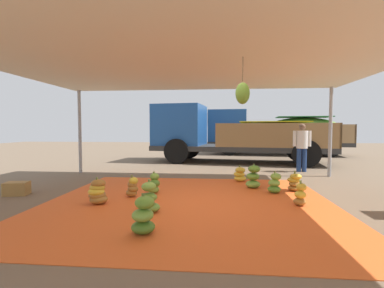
% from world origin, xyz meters
% --- Properties ---
extents(ground_plane, '(40.00, 40.00, 0.00)m').
position_xyz_m(ground_plane, '(0.00, 3.00, 0.00)').
color(ground_plane, brown).
extents(tarp_orange, '(5.39, 5.06, 0.01)m').
position_xyz_m(tarp_orange, '(0.00, 0.00, 0.01)').
color(tarp_orange, '#E05B23').
rests_on(tarp_orange, ground).
extents(tent_canopy, '(8.00, 7.00, 2.66)m').
position_xyz_m(tent_canopy, '(0.01, -0.09, 2.58)').
color(tent_canopy, '#9EA0A5').
rests_on(tent_canopy, ground).
extents(banana_bunch_0, '(0.45, 0.45, 0.42)m').
position_xyz_m(banana_bunch_0, '(1.13, 2.22, 0.19)').
color(banana_bunch_0, gold).
rests_on(banana_bunch_0, tarp_orange).
extents(banana_bunch_1, '(0.39, 0.40, 0.55)m').
position_xyz_m(banana_bunch_1, '(-0.58, -0.67, 0.24)').
color(banana_bunch_1, '#6B9E38').
rests_on(banana_bunch_1, tarp_orange).
extents(banana_bunch_2, '(0.32, 0.31, 0.47)m').
position_xyz_m(banana_bunch_2, '(-0.82, 0.70, 0.21)').
color(banana_bunch_2, '#75A83D').
rests_on(banana_bunch_2, tarp_orange).
extents(banana_bunch_3, '(0.28, 0.29, 0.46)m').
position_xyz_m(banana_bunch_3, '(2.03, -0.04, 0.20)').
color(banana_bunch_3, '#996628').
rests_on(banana_bunch_3, tarp_orange).
extents(banana_bunch_4, '(0.41, 0.43, 0.54)m').
position_xyz_m(banana_bunch_4, '(-0.43, -1.62, 0.24)').
color(banana_bunch_4, '#477523').
rests_on(banana_bunch_4, tarp_orange).
extents(banana_bunch_5, '(0.48, 0.48, 0.57)m').
position_xyz_m(banana_bunch_5, '(1.37, 1.42, 0.26)').
color(banana_bunch_5, '#75A83D').
rests_on(banana_bunch_5, tarp_orange).
extents(banana_bunch_6, '(0.37, 0.40, 0.44)m').
position_xyz_m(banana_bunch_6, '(2.27, 1.20, 0.19)').
color(banana_bunch_6, '#996628').
rests_on(banana_bunch_6, tarp_orange).
extents(banana_bunch_7, '(0.32, 0.30, 0.45)m').
position_xyz_m(banana_bunch_7, '(-1.19, 0.34, 0.20)').
color(banana_bunch_7, '#996628').
rests_on(banana_bunch_7, tarp_orange).
extents(banana_bunch_8, '(0.37, 0.36, 0.47)m').
position_xyz_m(banana_bunch_8, '(1.77, 0.96, 0.21)').
color(banana_bunch_8, '#518428').
rests_on(banana_bunch_8, tarp_orange).
extents(banana_bunch_9, '(0.46, 0.45, 0.49)m').
position_xyz_m(banana_bunch_9, '(-1.67, -0.23, 0.22)').
color(banana_bunch_9, '#996628').
rests_on(banana_bunch_9, tarp_orange).
extents(cargo_truck_main, '(7.35, 3.23, 2.40)m').
position_xyz_m(cargo_truck_main, '(1.08, 6.57, 1.18)').
color(cargo_truck_main, '#2D2D2D').
rests_on(cargo_truck_main, ground).
extents(cargo_truck_far, '(7.33, 2.90, 2.40)m').
position_xyz_m(cargo_truck_far, '(3.49, 10.22, 1.26)').
color(cargo_truck_far, '#2D2D2D').
rests_on(cargo_truck_far, ground).
extents(worker_0, '(0.57, 0.35, 1.56)m').
position_xyz_m(worker_0, '(3.25, 4.14, 0.91)').
color(worker_0, navy).
rests_on(worker_0, ground).
extents(crate_0, '(0.51, 0.40, 0.27)m').
position_xyz_m(crate_0, '(-3.68, 0.30, 0.14)').
color(crate_0, olive).
rests_on(crate_0, ground).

